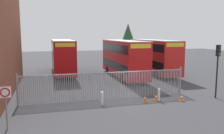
{
  "coord_description": "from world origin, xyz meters",
  "views": [
    {
      "loc": [
        -5.98,
        -17.65,
        5.08
      ],
      "look_at": [
        0.0,
        4.0,
        2.0
      ],
      "focal_mm": 37.76,
      "sensor_mm": 36.0,
      "label": 1
    }
  ],
  "objects": [
    {
      "name": "bollard_near_left",
      "position": [
        -2.23,
        -1.31,
        0.47
      ],
      "size": [
        0.2,
        0.2,
        0.95
      ],
      "primitive_type": "cylinder",
      "color": "silver",
      "rests_on": "ground"
    },
    {
      "name": "palisade_fence",
      "position": [
        -1.57,
        0.0,
        1.18
      ],
      "size": [
        13.29,
        0.14,
        2.35
      ],
      "color": "gray",
      "rests_on": "ground"
    },
    {
      "name": "ground_plane",
      "position": [
        0.0,
        8.0,
        0.0
      ],
      "size": [
        100.0,
        100.0,
        0.0
      ],
      "primitive_type": "plane",
      "color": "#3D3D42"
    },
    {
      "name": "double_decker_bus_near_gate",
      "position": [
        2.79,
        8.98,
        2.42
      ],
      "size": [
        2.54,
        10.81,
        4.42
      ],
      "color": "red",
      "rests_on": "ground"
    },
    {
      "name": "traffic_cone_mid_forecourt",
      "position": [
        1.03,
        -1.66,
        0.29
      ],
      "size": [
        0.34,
        0.34,
        0.59
      ],
      "color": "orange",
      "rests_on": "ground"
    },
    {
      "name": "traffic_light_kerbside",
      "position": [
        7.05,
        -2.02,
        2.99
      ],
      "size": [
        0.28,
        0.33,
        4.3
      ],
      "color": "black",
      "rests_on": "ground"
    },
    {
      "name": "traffic_cone_near_kerb",
      "position": [
        2.05,
        -1.45,
        0.29
      ],
      "size": [
        0.34,
        0.34,
        0.59
      ],
      "color": "orange",
      "rests_on": "ground"
    },
    {
      "name": "speed_limit_sign_post",
      "position": [
        -8.21,
        -4.38,
        1.78
      ],
      "size": [
        0.6,
        0.14,
        2.4
      ],
      "color": "slate",
      "rests_on": "ground"
    },
    {
      "name": "double_decker_bus_behind_fence_left",
      "position": [
        -4.06,
        13.72,
        2.42
      ],
      "size": [
        2.54,
        10.81,
        4.42
      ],
      "color": "#B70C0C",
      "rests_on": "ground"
    },
    {
      "name": "tree_tall_back",
      "position": [
        10.47,
        29.3,
        4.75
      ],
      "size": [
        3.7,
        3.7,
        7.41
      ],
      "color": "#4C3823",
      "rests_on": "ground"
    },
    {
      "name": "traffic_cone_by_gate",
      "position": [
        3.89,
        -2.07,
        0.29
      ],
      "size": [
        0.34,
        0.34,
        0.59
      ],
      "color": "orange",
      "rests_on": "ground"
    },
    {
      "name": "double_decker_bus_behind_fence_right",
      "position": [
        7.49,
        10.62,
        2.42
      ],
      "size": [
        2.54,
        10.81,
        4.42
      ],
      "color": "red",
      "rests_on": "ground"
    },
    {
      "name": "bollard_center_front",
      "position": [
        2.24,
        -1.52,
        0.47
      ],
      "size": [
        0.2,
        0.2,
        0.95
      ],
      "primitive_type": "cylinder",
      "color": "silver",
      "rests_on": "ground"
    }
  ]
}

